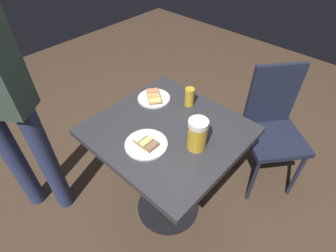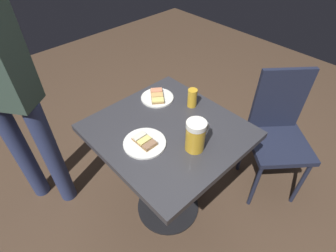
% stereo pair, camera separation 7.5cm
% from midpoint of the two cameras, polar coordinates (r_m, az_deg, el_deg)
% --- Properties ---
extents(ground_plane, '(6.00, 6.00, 0.00)m').
position_cam_midpoint_polar(ground_plane, '(2.01, 1.12, -17.02)').
color(ground_plane, '#4C3828').
extents(cafe_table, '(0.76, 0.72, 0.78)m').
position_cam_midpoint_polar(cafe_table, '(1.52, 1.43, -5.36)').
color(cafe_table, black).
rests_on(cafe_table, ground_plane).
extents(plate_near, '(0.22, 0.22, 0.03)m').
position_cam_midpoint_polar(plate_near, '(1.32, -3.46, -3.64)').
color(plate_near, white).
rests_on(plate_near, cafe_table).
extents(plate_far, '(0.20, 0.20, 0.03)m').
position_cam_midpoint_polar(plate_far, '(1.60, -0.99, 6.28)').
color(plate_far, white).
rests_on(plate_far, cafe_table).
extents(beer_mug, '(0.10, 0.15, 0.17)m').
position_cam_midpoint_polar(beer_mug, '(1.26, 7.87, -2.03)').
color(beer_mug, gold).
rests_on(beer_mug, cafe_table).
extents(beer_glass_small, '(0.06, 0.06, 0.11)m').
position_cam_midpoint_polar(beer_glass_small, '(1.53, 6.70, 6.05)').
color(beer_glass_small, gold).
rests_on(beer_glass_small, cafe_table).
extents(cafe_chair, '(0.54, 0.54, 0.93)m').
position_cam_midpoint_polar(cafe_chair, '(1.93, 23.82, -0.60)').
color(cafe_chair, '#1E2338').
rests_on(cafe_chair, ground_plane).
extents(patron_standing, '(0.36, 0.33, 1.60)m').
position_cam_midpoint_polar(patron_standing, '(1.61, -30.72, 6.35)').
color(patron_standing, navy).
rests_on(patron_standing, ground_plane).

